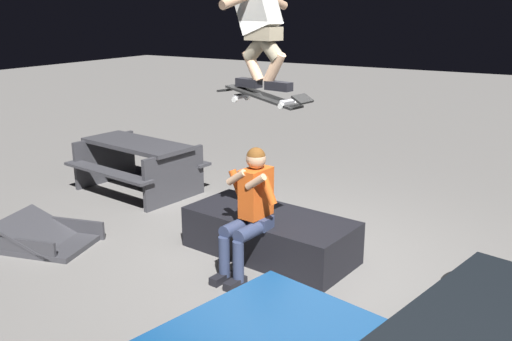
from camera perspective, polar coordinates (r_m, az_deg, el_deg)
name	(u,v)px	position (r m, az deg, el deg)	size (l,w,h in m)	color
ground_plane	(293,261)	(6.09, 3.76, -9.17)	(40.00, 40.00, 0.00)	slate
ledge_box_main	(270,235)	(6.14, 1.41, -6.56)	(1.86, 0.83, 0.46)	black
person_sitting_on_ledge	(250,206)	(5.56, -0.66, -3.67)	(0.60, 0.77, 1.30)	#2D3856
skateboard	(263,96)	(5.25, 0.75, 7.57)	(1.04, 0.36, 0.16)	black
skater_airborne	(259,20)	(5.23, 0.29, 15.10)	(0.63, 0.89, 1.12)	black
kicker_ramp	(48,240)	(6.82, -20.51, -6.68)	(1.11, 0.96, 0.45)	#38383D
picnic_table_back	(137,159)	(8.33, -12.02, 1.20)	(1.85, 1.54, 0.75)	#38383D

